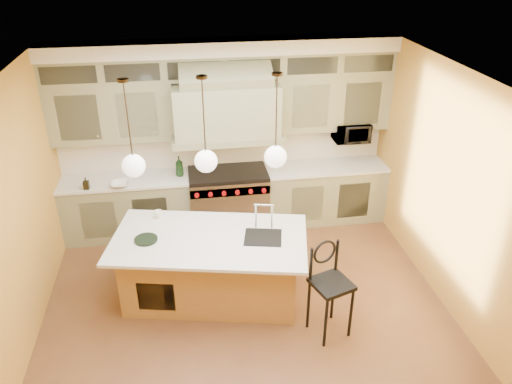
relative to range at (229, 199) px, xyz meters
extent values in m
plane|color=brown|center=(0.00, -2.14, -0.49)|extent=(5.00, 5.00, 0.00)
plane|color=white|center=(0.00, -2.14, 2.41)|extent=(5.00, 5.00, 0.00)
plane|color=gold|center=(0.00, 0.36, 0.96)|extent=(5.00, 0.00, 5.00)
plane|color=gold|center=(-2.50, -2.14, 0.96)|extent=(0.00, 5.00, 5.00)
plane|color=gold|center=(2.50, -2.14, 0.96)|extent=(0.00, 5.00, 5.00)
cube|color=gray|center=(-1.55, 0.03, -0.04)|extent=(1.90, 0.65, 0.90)
cube|color=gray|center=(1.55, 0.03, -0.04)|extent=(1.90, 0.65, 0.90)
cube|color=silver|center=(-1.55, 0.03, 0.43)|extent=(1.90, 0.68, 0.04)
cube|color=silver|center=(1.55, 0.03, 0.43)|extent=(1.90, 0.68, 0.04)
cube|color=beige|center=(0.00, 0.34, 0.73)|extent=(5.00, 0.04, 0.56)
cube|color=gray|center=(-1.62, 0.18, 1.44)|extent=(1.75, 0.35, 0.85)
cube|color=gray|center=(1.62, 0.18, 1.44)|extent=(1.75, 0.35, 0.85)
cube|color=gray|center=(0.00, 0.01, 1.46)|extent=(1.50, 0.70, 0.75)
cube|color=#797D5B|center=(0.00, 0.01, 1.06)|extent=(1.60, 0.76, 0.10)
cube|color=#333833|center=(0.00, 0.18, 2.04)|extent=(5.00, 0.35, 0.35)
cube|color=white|center=(0.00, 0.16, 2.31)|extent=(5.00, 0.47, 0.20)
cube|color=silver|center=(0.00, 0.01, -0.04)|extent=(1.20, 0.70, 0.90)
cube|color=black|center=(0.00, 0.01, 0.44)|extent=(1.20, 0.70, 0.06)
cube|color=silver|center=(0.00, -0.31, 0.29)|extent=(1.20, 0.06, 0.14)
cube|color=#9E6C38|center=(-0.40, -1.69, -0.05)|extent=(2.27, 1.43, 0.88)
cube|color=silver|center=(-0.41, -1.74, 0.41)|extent=(2.57, 1.73, 0.04)
cube|color=black|center=(0.24, -1.83, 0.41)|extent=(0.53, 0.49, 0.05)
cylinder|color=black|center=(0.79, -2.79, -0.14)|extent=(0.04, 0.04, 0.68)
cylinder|color=black|center=(1.12, -2.67, -0.14)|extent=(0.04, 0.04, 0.68)
cylinder|color=black|center=(0.68, -2.46, -0.14)|extent=(0.04, 0.04, 0.68)
cylinder|color=black|center=(1.01, -2.34, -0.14)|extent=(0.04, 0.04, 0.68)
cube|color=black|center=(0.90, -2.56, 0.22)|extent=(0.52, 0.52, 0.05)
torus|color=black|center=(0.84, -2.40, 0.55)|extent=(0.29, 0.13, 0.30)
imported|color=black|center=(1.95, 0.11, 0.96)|extent=(0.54, 0.37, 0.30)
imported|color=black|center=(-0.73, 0.01, 0.61)|extent=(0.12, 0.13, 0.31)
imported|color=black|center=(-2.05, -0.22, 0.54)|extent=(0.09, 0.09, 0.18)
imported|color=white|center=(-1.58, -0.22, 0.49)|extent=(0.28, 0.28, 0.07)
imported|color=white|center=(-1.02, -1.16, 0.48)|extent=(0.11, 0.11, 0.10)
cylinder|color=#2D2319|center=(-1.20, -1.69, 2.39)|extent=(0.12, 0.12, 0.03)
cylinder|color=#2D2319|center=(-1.20, -1.69, 1.95)|extent=(0.02, 0.02, 0.93)
sphere|color=white|center=(-1.20, -1.69, 1.43)|extent=(0.26, 0.26, 0.26)
cylinder|color=#2D2319|center=(-0.40, -1.69, 2.39)|extent=(0.12, 0.12, 0.03)
cylinder|color=#2D2319|center=(-0.40, -1.69, 1.95)|extent=(0.02, 0.02, 0.93)
sphere|color=white|center=(-0.40, -1.69, 1.43)|extent=(0.26, 0.26, 0.26)
cylinder|color=#2D2319|center=(0.40, -1.69, 2.39)|extent=(0.12, 0.12, 0.03)
cylinder|color=#2D2319|center=(0.40, -1.69, 1.95)|extent=(0.02, 0.02, 0.93)
sphere|color=white|center=(0.40, -1.69, 1.43)|extent=(0.26, 0.26, 0.26)
camera|label=1|loc=(-0.63, -6.85, 3.76)|focal=35.00mm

